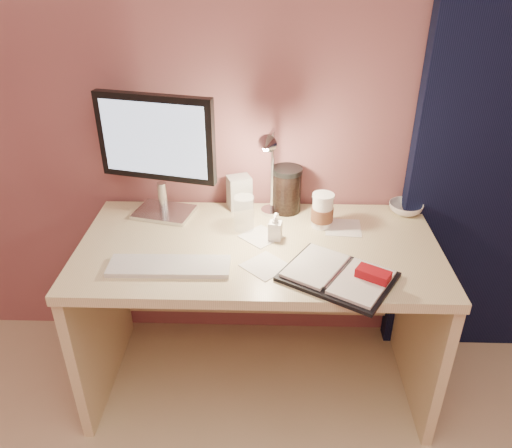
{
  "coord_description": "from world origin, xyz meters",
  "views": [
    {
      "loc": [
        0.04,
        -0.26,
        1.76
      ],
      "look_at": [
        -0.01,
        1.33,
        0.85
      ],
      "focal_mm": 35.0,
      "sensor_mm": 36.0,
      "label": 1
    }
  ],
  "objects_px": {
    "dark_jar": "(286,192)",
    "product_box": "(239,192)",
    "monitor": "(157,146)",
    "bowl": "(406,208)",
    "coffee_cup": "(322,211)",
    "clear_cup": "(244,213)",
    "desk_lamp": "(277,168)",
    "planner": "(341,275)",
    "desk": "(259,280)",
    "lotion_bottle": "(275,226)",
    "keyboard": "(169,266)"
  },
  "relations": [
    {
      "from": "keyboard",
      "to": "product_box",
      "type": "xyz_separation_m",
      "value": [
        0.22,
        0.48,
        0.06
      ]
    },
    {
      "from": "planner",
      "to": "clear_cup",
      "type": "relative_size",
      "value": 3.14
    },
    {
      "from": "desk",
      "to": "dark_jar",
      "type": "xyz_separation_m",
      "value": [
        0.11,
        0.21,
        0.32
      ]
    },
    {
      "from": "clear_cup",
      "to": "bowl",
      "type": "distance_m",
      "value": 0.71
    },
    {
      "from": "bowl",
      "to": "desk_lamp",
      "type": "xyz_separation_m",
      "value": [
        -0.56,
        -0.11,
        0.23
      ]
    },
    {
      "from": "planner",
      "to": "coffee_cup",
      "type": "distance_m",
      "value": 0.37
    },
    {
      "from": "keyboard",
      "to": "monitor",
      "type": "bearing_deg",
      "value": 102.37
    },
    {
      "from": "planner",
      "to": "bowl",
      "type": "distance_m",
      "value": 0.6
    },
    {
      "from": "planner",
      "to": "dark_jar",
      "type": "height_order",
      "value": "dark_jar"
    },
    {
      "from": "desk_lamp",
      "to": "keyboard",
      "type": "bearing_deg",
      "value": -129.5
    },
    {
      "from": "coffee_cup",
      "to": "desk_lamp",
      "type": "relative_size",
      "value": 0.36
    },
    {
      "from": "planner",
      "to": "desk",
      "type": "bearing_deg",
      "value": 166.68
    },
    {
      "from": "keyboard",
      "to": "dark_jar",
      "type": "distance_m",
      "value": 0.63
    },
    {
      "from": "dark_jar",
      "to": "product_box",
      "type": "distance_m",
      "value": 0.21
    },
    {
      "from": "desk",
      "to": "clear_cup",
      "type": "relative_size",
      "value": 9.74
    },
    {
      "from": "desk",
      "to": "planner",
      "type": "distance_m",
      "value": 0.48
    },
    {
      "from": "lotion_bottle",
      "to": "desk_lamp",
      "type": "bearing_deg",
      "value": 88.49
    },
    {
      "from": "planner",
      "to": "coffee_cup",
      "type": "relative_size",
      "value": 3.09
    },
    {
      "from": "product_box",
      "to": "desk_lamp",
      "type": "height_order",
      "value": "desk_lamp"
    },
    {
      "from": "clear_cup",
      "to": "lotion_bottle",
      "type": "relative_size",
      "value": 1.29
    },
    {
      "from": "coffee_cup",
      "to": "bowl",
      "type": "xyz_separation_m",
      "value": [
        0.37,
        0.13,
        -0.05
      ]
    },
    {
      "from": "product_box",
      "to": "desk_lamp",
      "type": "bearing_deg",
      "value": -62.54
    },
    {
      "from": "coffee_cup",
      "to": "dark_jar",
      "type": "distance_m",
      "value": 0.2
    },
    {
      "from": "desk",
      "to": "monitor",
      "type": "xyz_separation_m",
      "value": [
        -0.41,
        0.16,
        0.54
      ]
    },
    {
      "from": "planner",
      "to": "monitor",
      "type": "bearing_deg",
      "value": 178.93
    },
    {
      "from": "keyboard",
      "to": "bowl",
      "type": "bearing_deg",
      "value": 24.5
    },
    {
      "from": "desk_lamp",
      "to": "monitor",
      "type": "bearing_deg",
      "value": -178.88
    },
    {
      "from": "coffee_cup",
      "to": "clear_cup",
      "type": "height_order",
      "value": "coffee_cup"
    },
    {
      "from": "keyboard",
      "to": "dark_jar",
      "type": "bearing_deg",
      "value": 45.94
    },
    {
      "from": "monitor",
      "to": "planner",
      "type": "distance_m",
      "value": 0.89
    },
    {
      "from": "desk",
      "to": "planner",
      "type": "bearing_deg",
      "value": -44.97
    },
    {
      "from": "monitor",
      "to": "dark_jar",
      "type": "relative_size",
      "value": 2.92
    },
    {
      "from": "lotion_bottle",
      "to": "desk",
      "type": "bearing_deg",
      "value": 156.61
    },
    {
      "from": "clear_cup",
      "to": "lotion_bottle",
      "type": "height_order",
      "value": "clear_cup"
    },
    {
      "from": "keyboard",
      "to": "product_box",
      "type": "bearing_deg",
      "value": 64.11
    },
    {
      "from": "monitor",
      "to": "lotion_bottle",
      "type": "height_order",
      "value": "monitor"
    },
    {
      "from": "desk_lamp",
      "to": "product_box",
      "type": "bearing_deg",
      "value": 147.02
    },
    {
      "from": "bowl",
      "to": "dark_jar",
      "type": "xyz_separation_m",
      "value": [
        -0.52,
        0.01,
        0.07
      ]
    },
    {
      "from": "monitor",
      "to": "bowl",
      "type": "relative_size",
      "value": 3.62
    },
    {
      "from": "coffee_cup",
      "to": "desk",
      "type": "bearing_deg",
      "value": -163.08
    },
    {
      "from": "product_box",
      "to": "desk_lamp",
      "type": "relative_size",
      "value": 0.36
    },
    {
      "from": "coffee_cup",
      "to": "desk_lamp",
      "type": "distance_m",
      "value": 0.26
    },
    {
      "from": "monitor",
      "to": "lotion_bottle",
      "type": "relative_size",
      "value": 4.68
    },
    {
      "from": "coffee_cup",
      "to": "lotion_bottle",
      "type": "xyz_separation_m",
      "value": [
        -0.19,
        -0.11,
        -0.01
      ]
    },
    {
      "from": "planner",
      "to": "bowl",
      "type": "relative_size",
      "value": 3.13
    },
    {
      "from": "coffee_cup",
      "to": "product_box",
      "type": "xyz_separation_m",
      "value": [
        -0.35,
        0.16,
        0.0
      ]
    },
    {
      "from": "desk",
      "to": "product_box",
      "type": "bearing_deg",
      "value": 111.35
    },
    {
      "from": "clear_cup",
      "to": "desk_lamp",
      "type": "bearing_deg",
      "value": 19.11
    },
    {
      "from": "product_box",
      "to": "coffee_cup",
      "type": "bearing_deg",
      "value": -44.9
    },
    {
      "from": "planner",
      "to": "product_box",
      "type": "bearing_deg",
      "value": 157.65
    }
  ]
}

